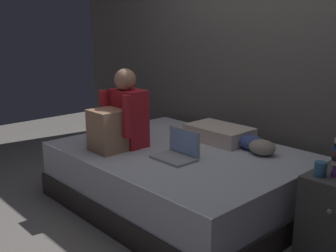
# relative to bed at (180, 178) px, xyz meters

# --- Properties ---
(ground_plane) EXTENTS (8.00, 8.00, 0.00)m
(ground_plane) POSITION_rel_bed_xyz_m (0.20, -0.30, -0.24)
(ground_plane) COLOR gray
(wall_back) EXTENTS (5.60, 0.10, 2.70)m
(wall_back) POSITION_rel_bed_xyz_m (0.20, 0.90, 1.11)
(wall_back) COLOR #605B56
(wall_back) RESTS_ON ground_plane
(bed) EXTENTS (2.00, 1.50, 0.48)m
(bed) POSITION_rel_bed_xyz_m (0.00, 0.00, 0.00)
(bed) COLOR #332D2B
(bed) RESTS_ON ground_plane
(person_sitting) EXTENTS (0.39, 0.44, 0.66)m
(person_sitting) POSITION_rel_bed_xyz_m (-0.38, -0.31, 0.49)
(person_sitting) COLOR #B21E28
(person_sitting) RESTS_ON bed
(laptop) EXTENTS (0.32, 0.23, 0.22)m
(laptop) POSITION_rel_bed_xyz_m (0.14, -0.16, 0.30)
(laptop) COLOR #9EA0A5
(laptop) RESTS_ON bed
(pillow) EXTENTS (0.56, 0.36, 0.13)m
(pillow) POSITION_rel_bed_xyz_m (0.04, 0.45, 0.31)
(pillow) COLOR beige
(pillow) RESTS_ON bed
(mug) EXTENTS (0.08, 0.08, 0.09)m
(mug) POSITION_rel_bed_xyz_m (1.17, 0.06, 0.38)
(mug) COLOR teal
(mug) RESTS_ON nightstand
(clothes_pile) EXTENTS (0.36, 0.24, 0.12)m
(clothes_pile) POSITION_rel_bed_xyz_m (0.46, 0.41, 0.30)
(clothes_pile) COLOR #3D4C8E
(clothes_pile) RESTS_ON bed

